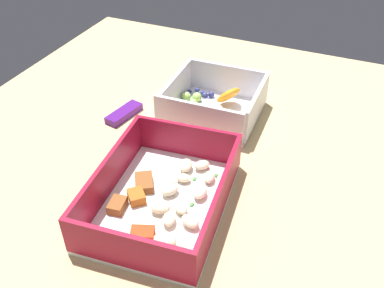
% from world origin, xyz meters
% --- Properties ---
extents(table_surface, '(0.80, 0.80, 0.02)m').
position_xyz_m(table_surface, '(0.00, 0.00, 0.01)').
color(table_surface, tan).
rests_on(table_surface, ground).
extents(pasta_container, '(0.23, 0.18, 0.06)m').
position_xyz_m(pasta_container, '(-0.13, -0.02, 0.04)').
color(pasta_container, white).
rests_on(pasta_container, table_surface).
extents(fruit_bowl, '(0.14, 0.15, 0.06)m').
position_xyz_m(fruit_bowl, '(0.09, -0.00, 0.04)').
color(fruit_bowl, white).
rests_on(fruit_bowl, table_surface).
extents(candy_bar, '(0.07, 0.04, 0.01)m').
position_xyz_m(candy_bar, '(0.03, 0.14, 0.03)').
color(candy_bar, '#51197A').
rests_on(candy_bar, table_surface).
extents(paper_cup_liner, '(0.04, 0.04, 0.02)m').
position_xyz_m(paper_cup_liner, '(0.20, -0.02, 0.03)').
color(paper_cup_liner, white).
rests_on(paper_cup_liner, table_surface).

